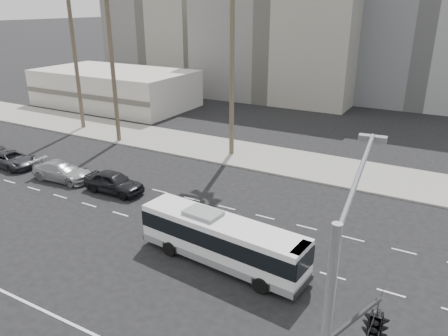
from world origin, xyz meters
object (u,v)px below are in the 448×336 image
Objects in this scene: city_bus at (222,239)px; car_b at (62,171)px; car_a at (114,182)px; car_c at (11,159)px.

car_b is at bearing 172.11° from city_bus.
city_bus is 1.91× the size of car_b.
car_c is (-11.99, -0.20, -0.13)m from car_a.
car_a is at bearing 165.58° from city_bus.
car_a is 0.92× the size of car_b.
city_bus is 24.46m from car_c.
car_b is at bearing 90.61° from car_a.
car_a is at bearing -92.86° from car_b.
city_bus is at bearing -108.29° from car_b.
city_bus reaches higher than car_b.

